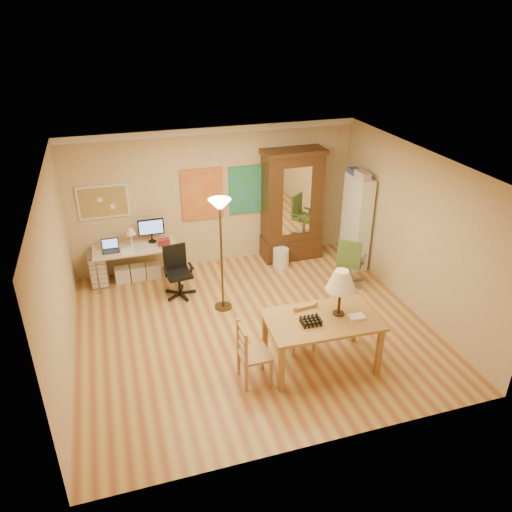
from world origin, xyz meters
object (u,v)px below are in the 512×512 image
object	(u,v)px
office_chair_green	(349,272)
dining_table	(329,308)
office_chair_black	(179,282)
armoire	(291,212)
bookshelf	(356,222)
computer_desk	(138,259)

from	to	relation	value
office_chair_green	dining_table	bearing A→B (deg)	-124.66
office_chair_black	armoire	world-z (taller)	armoire
office_chair_black	bookshelf	bearing A→B (deg)	2.62
computer_desk	armoire	distance (m)	3.11
dining_table	bookshelf	world-z (taller)	bookshelf
office_chair_black	office_chair_green	size ratio (longest dim) A/B	0.97
armoire	bookshelf	distance (m)	1.28
office_chair_black	dining_table	bearing A→B (deg)	-55.72
armoire	bookshelf	size ratio (longest dim) A/B	1.23
dining_table	bookshelf	xyz separation A→B (m)	(1.80, 2.67, -0.03)
dining_table	computer_desk	bearing A→B (deg)	125.45
dining_table	bookshelf	distance (m)	3.22
dining_table	bookshelf	bearing A→B (deg)	56.06
computer_desk	office_chair_green	xyz separation A→B (m)	(3.68, -1.33, -0.17)
computer_desk	armoire	world-z (taller)	armoire
office_chair_green	bookshelf	world-z (taller)	bookshelf
office_chair_black	bookshelf	world-z (taller)	bookshelf
office_chair_black	bookshelf	xyz separation A→B (m)	(3.51, 0.16, 0.66)
computer_desk	armoire	bearing A→B (deg)	1.57
bookshelf	armoire	bearing A→B (deg)	146.97
computer_desk	office_chair_black	distance (m)	1.01
office_chair_green	office_chair_black	bearing A→B (deg)	169.70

